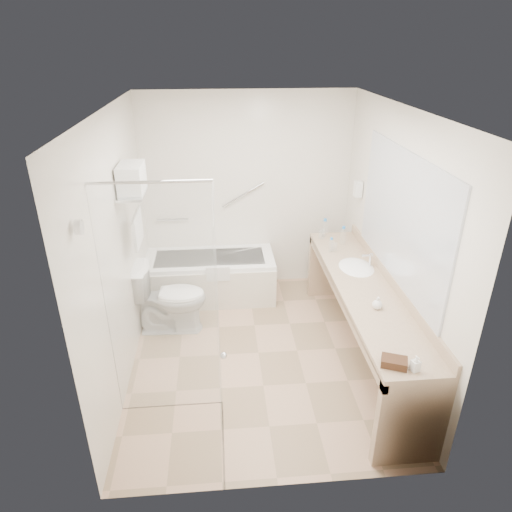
{
  "coord_description": "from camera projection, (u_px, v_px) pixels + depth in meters",
  "views": [
    {
      "loc": [
        -0.37,
        -3.91,
        3.03
      ],
      "look_at": [
        0.0,
        0.3,
        1.0
      ],
      "focal_mm": 32.0,
      "sensor_mm": 36.0,
      "label": 1
    }
  ],
  "objects": [
    {
      "name": "floor",
      "position": [
        258.0,
        353.0,
        4.85
      ],
      "size": [
        3.2,
        3.2,
        0.0
      ],
      "primitive_type": "plane",
      "color": "tan",
      "rests_on": "ground"
    },
    {
      "name": "ceiling",
      "position": [
        259.0,
        108.0,
        3.77
      ],
      "size": [
        2.6,
        3.2,
        0.1
      ],
      "primitive_type": "cube",
      "color": "silver",
      "rests_on": "wall_back"
    },
    {
      "name": "wall_back",
      "position": [
        247.0,
        194.0,
        5.75
      ],
      "size": [
        2.6,
        0.1,
        2.5
      ],
      "primitive_type": "cube",
      "color": "silver",
      "rests_on": "ground"
    },
    {
      "name": "wall_front",
      "position": [
        282.0,
        350.0,
        2.87
      ],
      "size": [
        2.6,
        0.1,
        2.5
      ],
      "primitive_type": "cube",
      "color": "silver",
      "rests_on": "ground"
    },
    {
      "name": "wall_left",
      "position": [
        119.0,
        251.0,
        4.21
      ],
      "size": [
        0.1,
        3.2,
        2.5
      ],
      "primitive_type": "cube",
      "color": "silver",
      "rests_on": "ground"
    },
    {
      "name": "wall_right",
      "position": [
        392.0,
        241.0,
        4.41
      ],
      "size": [
        0.1,
        3.2,
        2.5
      ],
      "primitive_type": "cube",
      "color": "silver",
      "rests_on": "ground"
    },
    {
      "name": "bathtub",
      "position": [
        211.0,
        277.0,
        5.81
      ],
      "size": [
        1.6,
        0.73,
        0.59
      ],
      "color": "white",
      "rests_on": "floor"
    },
    {
      "name": "grab_bar_short",
      "position": [
        173.0,
        219.0,
        5.77
      ],
      "size": [
        0.4,
        0.03,
        0.03
      ],
      "primitive_type": "cylinder",
      "rotation": [
        0.0,
        1.57,
        0.0
      ],
      "color": "silver",
      "rests_on": "wall_back"
    },
    {
      "name": "grab_bar_long",
      "position": [
        243.0,
        195.0,
        5.71
      ],
      "size": [
        0.53,
        0.03,
        0.33
      ],
      "primitive_type": "cylinder",
      "rotation": [
        0.0,
        1.05,
        0.0
      ],
      "color": "silver",
      "rests_on": "wall_back"
    },
    {
      "name": "shower_enclosure",
      "position": [
        188.0,
        320.0,
        3.51
      ],
      "size": [
        0.96,
        0.91,
        2.11
      ],
      "color": "silver",
      "rests_on": "floor"
    },
    {
      "name": "towel_shelf",
      "position": [
        133.0,
        187.0,
        4.31
      ],
      "size": [
        0.24,
        0.55,
        0.81
      ],
      "color": "silver",
      "rests_on": "wall_left"
    },
    {
      "name": "vanity_counter",
      "position": [
        363.0,
        304.0,
        4.52
      ],
      "size": [
        0.55,
        2.7,
        0.95
      ],
      "color": "tan",
      "rests_on": "floor"
    },
    {
      "name": "sink",
      "position": [
        356.0,
        270.0,
        4.8
      ],
      "size": [
        0.4,
        0.52,
        0.14
      ],
      "primitive_type": "ellipsoid",
      "color": "white",
      "rests_on": "vanity_counter"
    },
    {
      "name": "faucet",
      "position": [
        371.0,
        260.0,
        4.77
      ],
      "size": [
        0.03,
        0.03,
        0.14
      ],
      "primitive_type": "cylinder",
      "color": "silver",
      "rests_on": "vanity_counter"
    },
    {
      "name": "mirror",
      "position": [
        401.0,
        218.0,
        4.15
      ],
      "size": [
        0.02,
        2.0,
        1.2
      ],
      "primitive_type": "cube",
      "color": "silver",
      "rests_on": "wall_right"
    },
    {
      "name": "hairdryer_unit",
      "position": [
        358.0,
        189.0,
        5.26
      ],
      "size": [
        0.08,
        0.1,
        0.18
      ],
      "primitive_type": "cube",
      "color": "silver",
      "rests_on": "wall_right"
    },
    {
      "name": "toilet",
      "position": [
        170.0,
        298.0,
        5.09
      ],
      "size": [
        0.84,
        0.49,
        0.81
      ],
      "primitive_type": "imported",
      "rotation": [
        0.0,
        0.0,
        1.53
      ],
      "color": "white",
      "rests_on": "floor"
    },
    {
      "name": "amenity_basket",
      "position": [
        394.0,
        362.0,
        3.34
      ],
      "size": [
        0.22,
        0.18,
        0.06
      ],
      "primitive_type": "cube",
      "rotation": [
        0.0,
        0.0,
        -0.38
      ],
      "color": "#3E2516",
      "rests_on": "vanity_counter"
    },
    {
      "name": "soap_bottle_a",
      "position": [
        415.0,
        367.0,
        3.29
      ],
      "size": [
        0.09,
        0.14,
        0.06
      ],
      "primitive_type": "imported",
      "rotation": [
        0.0,
        0.0,
        0.3
      ],
      "color": "silver",
      "rests_on": "vanity_counter"
    },
    {
      "name": "soap_bottle_b",
      "position": [
        377.0,
        304.0,
        4.04
      ],
      "size": [
        0.12,
        0.13,
        0.09
      ],
      "primitive_type": "imported",
      "rotation": [
        0.0,
        0.0,
        0.25
      ],
      "color": "silver",
      "rests_on": "vanity_counter"
    },
    {
      "name": "water_bottle_left",
      "position": [
        331.0,
        245.0,
        5.1
      ],
      "size": [
        0.05,
        0.05,
        0.17
      ],
      "rotation": [
        0.0,
        0.0,
        -0.14
      ],
      "color": "silver",
      "rests_on": "vanity_counter"
    },
    {
      "name": "water_bottle_mid",
      "position": [
        325.0,
        228.0,
        5.5
      ],
      "size": [
        0.07,
        0.07,
        0.22
      ],
      "rotation": [
        0.0,
        0.0,
        -0.23
      ],
      "color": "silver",
      "rests_on": "vanity_counter"
    },
    {
      "name": "water_bottle_right",
      "position": [
        343.0,
        236.0,
        5.29
      ],
      "size": [
        0.07,
        0.07,
        0.22
      ],
      "rotation": [
        0.0,
        0.0,
        0.36
      ],
      "color": "silver",
      "rests_on": "vanity_counter"
    },
    {
      "name": "drinking_glass_near",
      "position": [
        334.0,
        247.0,
        5.13
      ],
      "size": [
        0.08,
        0.08,
        0.1
      ],
      "primitive_type": "cylinder",
      "rotation": [
        0.0,
        0.0,
        -0.03
      ],
      "color": "silver",
      "rests_on": "vanity_counter"
    },
    {
      "name": "drinking_glass_far",
      "position": [
        322.0,
        234.0,
        5.47
      ],
      "size": [
        0.08,
        0.08,
        0.1
      ],
      "primitive_type": "cylinder",
      "rotation": [
        0.0,
        0.0,
        0.08
      ],
      "color": "silver",
      "rests_on": "vanity_counter"
    }
  ]
}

